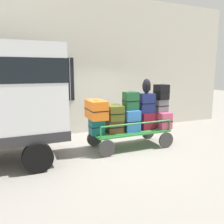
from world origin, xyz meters
TOP-DOWN VIEW (x-y plane):
  - ground_plane at (0.00, 0.00)m, footprint 40.00×40.00m
  - building_wall at (-0.01, 2.25)m, footprint 12.00×0.38m
  - luggage_cart at (0.36, -0.09)m, footprint 2.40×1.07m
  - cart_railing at (0.36, -0.09)m, footprint 2.27×0.93m
  - suitcase_left_bottom at (-0.71, -0.09)m, footprint 0.39×0.36m
  - suitcase_left_middle at (-0.71, -0.08)m, footprint 0.48×0.84m
  - suitcase_midleft_bottom at (-0.17, -0.09)m, footprint 0.48×0.55m
  - suitcase_midleft_middle at (-0.17, -0.08)m, footprint 0.47×0.76m
  - suitcase_center_bottom at (0.36, -0.05)m, footprint 0.50×0.76m
  - suitcase_center_middle at (0.36, -0.10)m, footprint 0.41×0.34m
  - suitcase_midright_bottom at (0.90, -0.12)m, footprint 0.49×0.44m
  - suitcase_midright_middle at (0.90, -0.11)m, footprint 0.47×0.38m
  - suitcase_right_bottom at (1.44, -0.12)m, footprint 0.42×0.79m
  - suitcase_right_middle at (1.44, -0.12)m, footprint 0.39×0.30m
  - suitcase_right_top at (1.44, -0.10)m, footprint 0.41×0.41m
  - backpack at (0.88, -0.13)m, footprint 0.27×0.22m

SIDE VIEW (x-z plane):
  - ground_plane at x=0.00m, z-range 0.00..0.00m
  - luggage_cart at x=0.36m, z-range 0.15..0.68m
  - suitcase_midleft_bottom at x=-0.17m, z-range 0.52..0.90m
  - suitcase_left_bottom at x=-0.71m, z-range 0.52..0.97m
  - suitcase_right_bottom at x=1.44m, z-range 0.52..1.03m
  - suitcase_midright_bottom at x=0.90m, z-range 0.52..1.04m
  - cart_railing at x=0.36m, z-range 0.64..0.96m
  - suitcase_center_bottom at x=0.36m, z-range 0.52..1.16m
  - suitcase_midleft_middle at x=-0.17m, z-range 0.90..1.33m
  - suitcase_right_middle at x=1.44m, z-range 1.03..1.41m
  - suitcase_left_middle at x=-0.71m, z-range 0.97..1.49m
  - suitcase_midright_middle at x=0.90m, z-range 1.04..1.63m
  - suitcase_center_middle at x=0.36m, z-range 1.16..1.69m
  - suitcase_right_top at x=1.44m, z-range 1.41..1.88m
  - backpack at x=0.88m, z-range 1.63..2.07m
  - building_wall at x=-0.01m, z-range 0.00..5.00m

